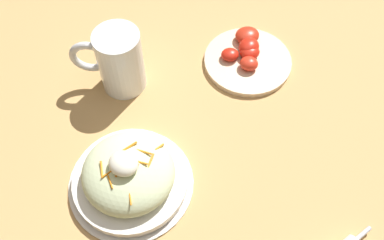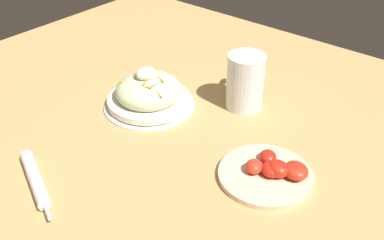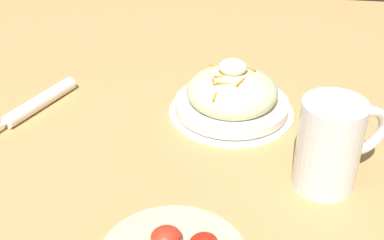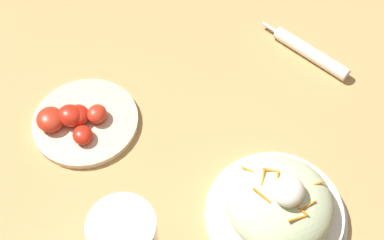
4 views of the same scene
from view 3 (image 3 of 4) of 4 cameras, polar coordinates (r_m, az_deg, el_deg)
name	(u,v)px [view 3 (image 3 of 4)]	position (r m, az deg, el deg)	size (l,w,h in m)	color
ground_plane	(157,138)	(0.83, -3.87, -2.04)	(1.43, 1.43, 0.00)	tan
salad_plate	(232,97)	(0.88, 4.45, 2.62)	(0.22, 0.22, 0.10)	white
beer_mug	(330,149)	(0.73, 15.08, -3.16)	(0.13, 0.10, 0.13)	white
napkin_roll	(40,102)	(0.94, -16.56, 1.94)	(0.09, 0.19, 0.02)	white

